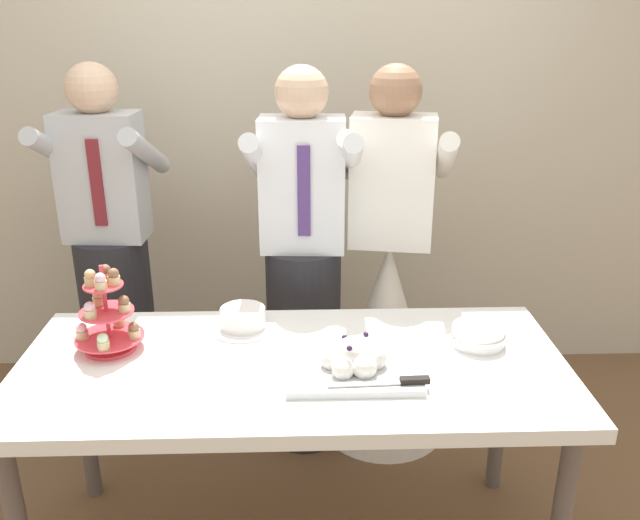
{
  "coord_description": "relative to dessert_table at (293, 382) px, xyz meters",
  "views": [
    {
      "loc": [
        0.03,
        -1.91,
        1.87
      ],
      "look_at": [
        0.1,
        0.15,
        1.07
      ],
      "focal_mm": 37.38,
      "sensor_mm": 36.0,
      "label": 1
    }
  ],
  "objects": [
    {
      "name": "rear_wall",
      "position": [
        0.0,
        1.45,
        0.75
      ],
      "size": [
        5.2,
        0.1,
        2.9
      ],
      "primitive_type": "cube",
      "color": "beige",
      "rests_on": "ground_plane"
    },
    {
      "name": "dessert_table",
      "position": [
        0.0,
        0.0,
        0.0
      ],
      "size": [
        1.8,
        0.8,
        0.78
      ],
      "color": "white",
      "rests_on": "ground_plane"
    },
    {
      "name": "cupcake_stand",
      "position": [
        -0.62,
        0.11,
        0.2
      ],
      "size": [
        0.23,
        0.23,
        0.31
      ],
      "color": "#D83F4C",
      "rests_on": "dessert_table"
    },
    {
      "name": "main_cake_tray",
      "position": [
        0.2,
        -0.07,
        0.11
      ],
      "size": [
        0.44,
        0.31,
        0.13
      ],
      "color": "silver",
      "rests_on": "dessert_table"
    },
    {
      "name": "plate_stack",
      "position": [
        0.64,
        0.11,
        0.11
      ],
      "size": [
        0.18,
        0.18,
        0.07
      ],
      "color": "white",
      "rests_on": "dessert_table"
    },
    {
      "name": "round_cake",
      "position": [
        -0.18,
        0.25,
        0.11
      ],
      "size": [
        0.24,
        0.24,
        0.08
      ],
      "color": "white",
      "rests_on": "dessert_table"
    },
    {
      "name": "person_groom",
      "position": [
        0.04,
        0.7,
        0.05
      ],
      "size": [
        0.48,
        0.51,
        1.66
      ],
      "color": "#232328",
      "rests_on": "ground_plane"
    },
    {
      "name": "person_bride",
      "position": [
        0.41,
        0.74,
        -0.12
      ],
      "size": [
        0.57,
        0.56,
        1.66
      ],
      "color": "white",
      "rests_on": "ground_plane"
    },
    {
      "name": "person_guest",
      "position": [
        -0.8,
        0.86,
        0.05
      ],
      "size": [
        0.49,
        0.51,
        1.66
      ],
      "color": "#232328",
      "rests_on": "ground_plane"
    }
  ]
}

